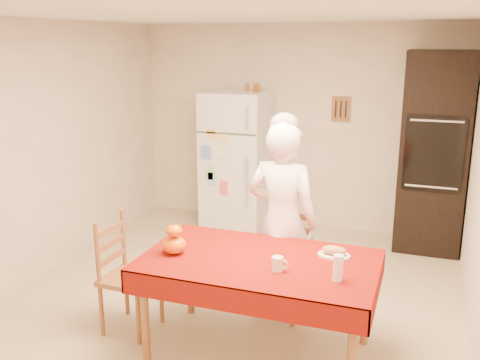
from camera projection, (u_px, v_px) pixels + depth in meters
The scene contains 17 objects.
floor at pixel (233, 299), 4.90m from camera, with size 4.50×4.50×0.00m, color #C2AF8C.
room_shell at pixel (233, 123), 4.49m from camera, with size 4.02×4.52×2.51m.
refrigerator at pixel (237, 161), 6.61m from camera, with size 0.75×0.74×1.70m.
oven_cabinet at pixel (433, 153), 5.85m from camera, with size 0.70×0.62×2.20m.
dining_table at pixel (259, 268), 3.89m from camera, with size 1.70×1.00×0.76m.
chair_far at pixel (286, 255), 4.59m from camera, with size 0.49×0.48×0.95m.
chair_left at pixel (123, 270), 4.30m from camera, with size 0.41×0.43×0.95m.
seated_woman at pixel (282, 222), 4.42m from camera, with size 0.62×0.40×1.69m, color white.
coffee_mug at pixel (277, 264), 3.67m from camera, with size 0.08×0.08×0.10m, color white.
pumpkin_lower at pixel (174, 245), 3.96m from camera, with size 0.18×0.18×0.13m, color #DF4905.
pumpkin_upper at pixel (174, 231), 3.93m from camera, with size 0.12×0.12×0.09m, color #C53204.
wine_glass at pixel (338, 268), 3.51m from camera, with size 0.07×0.07×0.18m, color white.
bread_plate at pixel (334, 255), 3.92m from camera, with size 0.24×0.24×0.02m, color white.
bread_loaf at pixel (334, 250), 3.91m from camera, with size 0.18×0.10×0.06m, color #A1754F.
spice_jar_left at pixel (247, 87), 6.39m from camera, with size 0.05×0.05×0.10m, color #9A511C.
spice_jar_mid at pixel (255, 88), 6.35m from camera, with size 0.05×0.05×0.10m, color brown.
spice_jar_right at pixel (258, 88), 6.34m from camera, with size 0.05×0.05×0.10m, color brown.
Camera 1 is at (1.55, -4.18, 2.30)m, focal length 40.00 mm.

